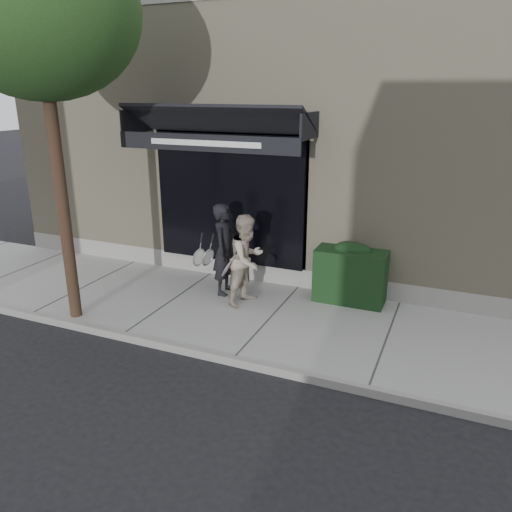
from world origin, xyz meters
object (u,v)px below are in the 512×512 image
at_px(hedge, 351,273).
at_px(pedestrian_back, 247,260).
at_px(street_tree, 38,13).
at_px(pedestrian_front, 225,249).

bearing_deg(hedge, pedestrian_back, -154.31).
bearing_deg(street_tree, hedge, 30.67).
bearing_deg(pedestrian_front, street_tree, -134.89).
xyz_separation_m(hedge, pedestrian_front, (-2.33, -0.58, 0.35)).
relative_size(street_tree, pedestrian_front, 3.53).
bearing_deg(pedestrian_front, hedge, 13.89).
relative_size(pedestrian_front, pedestrian_back, 1.05).
height_order(pedestrian_front, pedestrian_back, pedestrian_front).
height_order(hedge, street_tree, street_tree).
bearing_deg(street_tree, pedestrian_back, 33.80).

